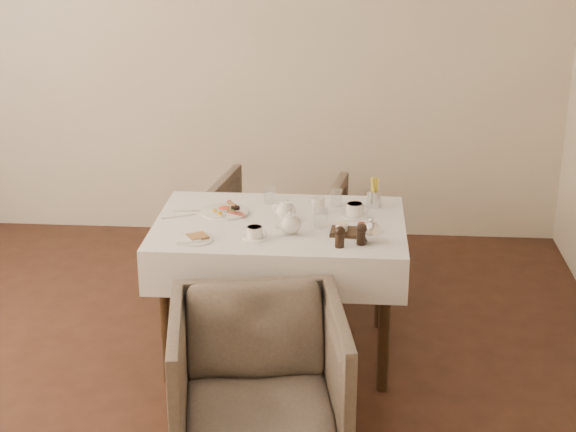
% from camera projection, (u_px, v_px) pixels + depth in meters
% --- Properties ---
extents(table, '(1.28, 0.88, 0.75)m').
position_uv_depth(table, '(280.00, 243.00, 4.56)').
color(table, black).
rests_on(table, ground).
extents(armchair_near, '(0.86, 0.88, 0.70)m').
position_uv_depth(armchair_near, '(258.00, 381.00, 3.84)').
color(armchair_near, brown).
rests_on(armchair_near, ground).
extents(armchair_far, '(0.87, 0.89, 0.71)m').
position_uv_depth(armchair_far, '(276.00, 236.00, 5.41)').
color(armchair_far, brown).
rests_on(armchair_far, ground).
extents(breakfast_plate, '(0.26, 0.26, 0.03)m').
position_uv_depth(breakfast_plate, '(226.00, 211.00, 4.65)').
color(breakfast_plate, white).
rests_on(breakfast_plate, table).
extents(side_plate, '(0.19, 0.18, 0.02)m').
position_uv_depth(side_plate, '(194.00, 239.00, 4.28)').
color(side_plate, white).
rests_on(side_plate, table).
extents(teapot_centre, '(0.18, 0.16, 0.12)m').
position_uv_depth(teapot_centre, '(286.00, 209.00, 4.53)').
color(teapot_centre, white).
rests_on(teapot_centre, table).
extents(teapot_front, '(0.18, 0.16, 0.12)m').
position_uv_depth(teapot_front, '(290.00, 223.00, 4.35)').
color(teapot_front, white).
rests_on(teapot_front, table).
extents(creamer, '(0.08, 0.08, 0.08)m').
position_uv_depth(creamer, '(318.00, 205.00, 4.63)').
color(creamer, white).
rests_on(creamer, table).
extents(teacup_near, '(0.12, 0.12, 0.06)m').
position_uv_depth(teacup_near, '(255.00, 233.00, 4.30)').
color(teacup_near, white).
rests_on(teacup_near, table).
extents(teacup_far, '(0.14, 0.14, 0.07)m').
position_uv_depth(teacup_far, '(355.00, 210.00, 4.59)').
color(teacup_far, white).
rests_on(teacup_far, table).
extents(glass_left, '(0.07, 0.07, 0.09)m').
position_uv_depth(glass_left, '(270.00, 195.00, 4.78)').
color(glass_left, silver).
rests_on(glass_left, table).
extents(glass_mid, '(0.09, 0.09, 0.10)m').
position_uv_depth(glass_mid, '(321.00, 218.00, 4.43)').
color(glass_mid, silver).
rests_on(glass_mid, table).
extents(glass_right, '(0.08, 0.08, 0.09)m').
position_uv_depth(glass_right, '(336.00, 198.00, 4.74)').
color(glass_right, silver).
rests_on(glass_right, table).
extents(condiment_board, '(0.21, 0.15, 0.05)m').
position_uv_depth(condiment_board, '(350.00, 231.00, 4.36)').
color(condiment_board, black).
rests_on(condiment_board, table).
extents(pepper_mill_left, '(0.06, 0.06, 0.11)m').
position_uv_depth(pepper_mill_left, '(340.00, 237.00, 4.19)').
color(pepper_mill_left, black).
rests_on(pepper_mill_left, table).
extents(pepper_mill_right, '(0.07, 0.07, 0.11)m').
position_uv_depth(pepper_mill_right, '(361.00, 234.00, 4.22)').
color(pepper_mill_right, black).
rests_on(pepper_mill_right, table).
extents(silver_pot, '(0.14, 0.13, 0.13)m').
position_uv_depth(silver_pot, '(371.00, 230.00, 4.24)').
color(silver_pot, white).
rests_on(silver_pot, table).
extents(fries_cup, '(0.08, 0.08, 0.16)m').
position_uv_depth(fries_cup, '(374.00, 194.00, 4.71)').
color(fries_cup, silver).
rests_on(fries_cup, table).
extents(cutlery_fork, '(0.19, 0.05, 0.00)m').
position_uv_depth(cutlery_fork, '(191.00, 211.00, 4.67)').
color(cutlery_fork, silver).
rests_on(cutlery_fork, table).
extents(cutlery_knife, '(0.17, 0.09, 0.00)m').
position_uv_depth(cutlery_knife, '(179.00, 217.00, 4.59)').
color(cutlery_knife, silver).
rests_on(cutlery_knife, table).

